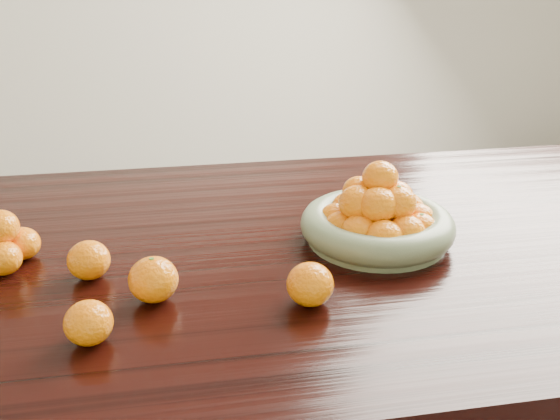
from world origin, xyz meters
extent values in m
cube|color=black|center=(0.00, 0.00, 0.73)|extent=(2.00, 1.00, 0.04)
cube|color=black|center=(0.93, 0.43, 0.35)|extent=(0.08, 0.08, 0.71)
cylinder|color=#6B7958|center=(0.22, -0.02, 0.76)|extent=(0.27, 0.27, 0.01)
torus|color=#6B7958|center=(0.22, -0.02, 0.78)|extent=(0.30, 0.30, 0.06)
ellipsoid|color=orange|center=(0.30, -0.02, 0.79)|extent=(0.06, 0.06, 0.06)
ellipsoid|color=orange|center=(0.29, 0.02, 0.80)|extent=(0.07, 0.07, 0.07)
ellipsoid|color=orange|center=(0.26, 0.05, 0.79)|extent=(0.06, 0.06, 0.06)
ellipsoid|color=orange|center=(0.21, 0.06, 0.79)|extent=(0.06, 0.06, 0.06)
ellipsoid|color=orange|center=(0.18, 0.05, 0.80)|extent=(0.07, 0.07, 0.06)
ellipsoid|color=orange|center=(0.14, 0.01, 0.79)|extent=(0.06, 0.06, 0.06)
ellipsoid|color=orange|center=(0.14, -0.03, 0.79)|extent=(0.06, 0.06, 0.06)
ellipsoid|color=orange|center=(0.17, -0.07, 0.80)|extent=(0.07, 0.07, 0.07)
ellipsoid|color=orange|center=(0.21, -0.10, 0.80)|extent=(0.07, 0.07, 0.07)
ellipsoid|color=orange|center=(0.25, -0.09, 0.80)|extent=(0.07, 0.07, 0.07)
ellipsoid|color=orange|center=(0.29, -0.07, 0.79)|extent=(0.06, 0.06, 0.06)
ellipsoid|color=orange|center=(0.23, -0.02, 0.79)|extent=(0.07, 0.07, 0.06)
ellipsoid|color=orange|center=(0.26, -0.01, 0.84)|extent=(0.06, 0.06, 0.06)
ellipsoid|color=orange|center=(0.23, 0.03, 0.84)|extent=(0.07, 0.07, 0.07)
ellipsoid|color=orange|center=(0.19, 0.02, 0.84)|extent=(0.06, 0.06, 0.06)
ellipsoid|color=orange|center=(0.18, -0.03, 0.84)|extent=(0.07, 0.07, 0.07)
ellipsoid|color=orange|center=(0.21, -0.06, 0.84)|extent=(0.07, 0.07, 0.07)
ellipsoid|color=orange|center=(0.25, -0.05, 0.84)|extent=(0.07, 0.07, 0.06)
ellipsoid|color=orange|center=(0.22, -0.01, 0.88)|extent=(0.07, 0.07, 0.06)
ellipsoid|color=orange|center=(-0.46, -0.03, 0.78)|extent=(0.06, 0.06, 0.06)
ellipsoid|color=orange|center=(-0.44, 0.02, 0.78)|extent=(0.06, 0.06, 0.06)
ellipsoid|color=orange|center=(-0.47, 0.00, 0.82)|extent=(0.07, 0.07, 0.06)
ellipsoid|color=orange|center=(-0.20, -0.17, 0.79)|extent=(0.08, 0.08, 0.07)
ellipsoid|color=orange|center=(-0.29, -0.27, 0.78)|extent=(0.07, 0.07, 0.07)
ellipsoid|color=orange|center=(0.04, -0.22, 0.79)|extent=(0.08, 0.08, 0.07)
ellipsoid|color=orange|center=(-0.31, -0.07, 0.78)|extent=(0.07, 0.07, 0.07)
camera|label=1|loc=(-0.15, -1.07, 1.28)|focal=40.00mm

